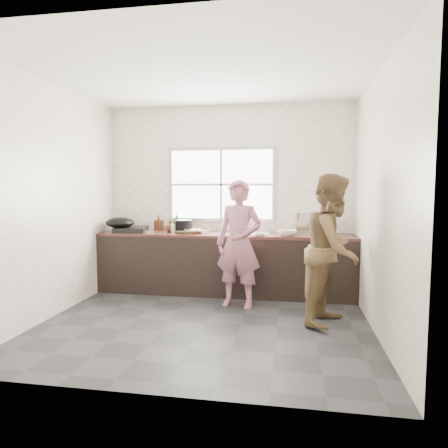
% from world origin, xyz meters
% --- Properties ---
extents(floor, '(3.60, 3.20, 0.01)m').
position_xyz_m(floor, '(0.00, 0.00, -0.01)').
color(floor, '#2C2C2E').
rests_on(floor, ground).
extents(ceiling, '(3.60, 3.20, 0.01)m').
position_xyz_m(ceiling, '(0.00, 0.00, 2.71)').
color(ceiling, silver).
rests_on(ceiling, wall_back).
extents(wall_back, '(3.60, 0.01, 2.70)m').
position_xyz_m(wall_back, '(0.00, 1.60, 1.35)').
color(wall_back, silver).
rests_on(wall_back, ground).
extents(wall_left, '(0.01, 3.20, 2.70)m').
position_xyz_m(wall_left, '(-1.80, 0.00, 1.35)').
color(wall_left, beige).
rests_on(wall_left, ground).
extents(wall_right, '(0.01, 3.20, 2.70)m').
position_xyz_m(wall_right, '(1.80, 0.00, 1.35)').
color(wall_right, silver).
rests_on(wall_right, ground).
extents(wall_front, '(3.60, 0.01, 2.70)m').
position_xyz_m(wall_front, '(0.00, -1.60, 1.35)').
color(wall_front, beige).
rests_on(wall_front, ground).
extents(cabinet, '(3.60, 0.62, 0.82)m').
position_xyz_m(cabinet, '(0.00, 1.29, 0.41)').
color(cabinet, black).
rests_on(cabinet, floor).
extents(countertop, '(3.60, 0.64, 0.04)m').
position_xyz_m(countertop, '(0.00, 1.29, 0.84)').
color(countertop, '#3C1E18').
rests_on(countertop, cabinet).
extents(sink, '(0.55, 0.45, 0.02)m').
position_xyz_m(sink, '(0.35, 1.29, 0.86)').
color(sink, silver).
rests_on(sink, countertop).
extents(faucet, '(0.02, 0.02, 0.30)m').
position_xyz_m(faucet, '(0.35, 1.49, 1.01)').
color(faucet, silver).
rests_on(faucet, countertop).
extents(window_frame, '(1.60, 0.05, 1.10)m').
position_xyz_m(window_frame, '(-0.10, 1.59, 1.55)').
color(window_frame, '#9EA0A5').
rests_on(window_frame, wall_back).
extents(window_glazing, '(1.50, 0.01, 1.00)m').
position_xyz_m(window_glazing, '(-0.10, 1.57, 1.55)').
color(window_glazing, white).
rests_on(window_glazing, window_frame).
extents(woman, '(0.61, 0.46, 1.50)m').
position_xyz_m(woman, '(0.28, 0.69, 0.75)').
color(woman, '#B86E84').
rests_on(woman, floor).
extents(person_side, '(0.89, 0.98, 1.65)m').
position_xyz_m(person_side, '(1.39, 0.23, 0.83)').
color(person_side, brown).
rests_on(person_side, floor).
extents(cutting_board, '(0.44, 0.44, 0.04)m').
position_xyz_m(cutting_board, '(-0.51, 1.22, 0.88)').
color(cutting_board, black).
rests_on(cutting_board, countertop).
extents(cleaver, '(0.23, 0.15, 0.01)m').
position_xyz_m(cleaver, '(-0.30, 1.18, 0.90)').
color(cleaver, silver).
rests_on(cleaver, cutting_board).
extents(bowl_mince, '(0.27, 0.27, 0.06)m').
position_xyz_m(bowl_mince, '(-0.45, 1.22, 0.89)').
color(bowl_mince, silver).
rests_on(bowl_mince, countertop).
extents(bowl_crabs, '(0.23, 0.23, 0.06)m').
position_xyz_m(bowl_crabs, '(0.87, 1.14, 0.89)').
color(bowl_crabs, silver).
rests_on(bowl_crabs, countertop).
extents(bowl_held, '(0.20, 0.20, 0.06)m').
position_xyz_m(bowl_held, '(0.51, 1.08, 0.89)').
color(bowl_held, white).
rests_on(bowl_held, countertop).
extents(black_pot, '(0.30, 0.30, 0.18)m').
position_xyz_m(black_pot, '(-0.60, 1.32, 0.95)').
color(black_pot, black).
rests_on(black_pot, countertop).
extents(plate_food, '(0.28, 0.28, 0.02)m').
position_xyz_m(plate_food, '(-0.58, 1.30, 0.87)').
color(plate_food, silver).
rests_on(plate_food, countertop).
extents(bottle_green, '(0.14, 0.14, 0.28)m').
position_xyz_m(bottle_green, '(-0.76, 1.52, 1.00)').
color(bottle_green, '#287B28').
rests_on(bottle_green, countertop).
extents(bottle_brown_tall, '(0.12, 0.12, 0.21)m').
position_xyz_m(bottle_brown_tall, '(-1.06, 1.52, 0.96)').
color(bottle_brown_tall, '#472011').
rests_on(bottle_brown_tall, countertop).
extents(bottle_brown_short, '(0.13, 0.13, 0.16)m').
position_xyz_m(bottle_brown_short, '(-0.81, 1.32, 0.94)').
color(bottle_brown_short, '#441F11').
rests_on(bottle_brown_short, countertop).
extents(glass_jar, '(0.09, 0.09, 0.11)m').
position_xyz_m(glass_jar, '(-0.75, 1.29, 0.91)').
color(glass_jar, silver).
rests_on(glass_jar, countertop).
extents(burner, '(0.51, 0.51, 0.07)m').
position_xyz_m(burner, '(-1.39, 1.27, 0.89)').
color(burner, black).
rests_on(burner, countertop).
extents(wok, '(0.44, 0.44, 0.15)m').
position_xyz_m(wok, '(-1.53, 1.20, 1.00)').
color(wok, black).
rests_on(wok, burner).
extents(dish_rack, '(0.43, 0.34, 0.30)m').
position_xyz_m(dish_rack, '(1.17, 1.52, 1.01)').
color(dish_rack, silver).
rests_on(dish_rack, countertop).
extents(pot_lid_left, '(0.31, 0.31, 0.01)m').
position_xyz_m(pot_lid_left, '(-1.17, 1.44, 0.87)').
color(pot_lid_left, '#A9AAB0').
rests_on(pot_lid_left, countertop).
extents(pot_lid_right, '(0.36, 0.36, 0.01)m').
position_xyz_m(pot_lid_right, '(-1.21, 1.37, 0.87)').
color(pot_lid_right, silver).
rests_on(pot_lid_right, countertop).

